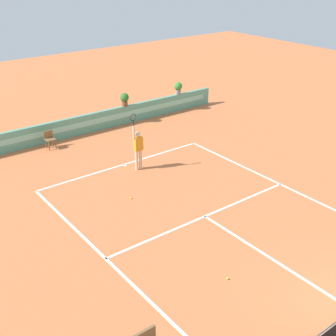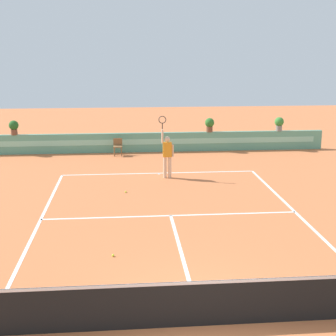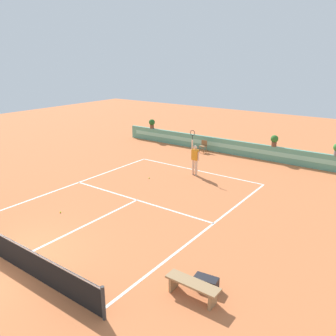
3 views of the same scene
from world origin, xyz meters
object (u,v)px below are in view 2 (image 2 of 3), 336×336
Objects in this scene: tennis_ball_near_baseline at (113,255)px; potted_plant_right at (210,124)px; tennis_ball_mid_court at (126,192)px; tennis_player at (167,153)px; potted_plant_far_right at (279,123)px; ball_kid_chair at (118,146)px; potted_plant_far_left at (14,127)px.

potted_plant_right reaches higher than tennis_ball_near_baseline.
tennis_ball_near_baseline is 1.00× the size of tennis_ball_mid_court.
tennis_player is 38.01× the size of tennis_ball_mid_court.
potted_plant_right is at bearing 63.17° from tennis_player.
tennis_ball_near_baseline and tennis_ball_mid_court have the same top height.
potted_plant_right is at bearing 180.00° from potted_plant_far_right.
ball_kid_chair reaches higher than tennis_ball_mid_court.
ball_kid_chair is 0.33× the size of tennis_player.
tennis_player is (2.08, -4.55, 0.57)m from ball_kid_chair.
tennis_player is 8.29m from potted_plant_far_right.
potted_plant_far_right is at bearing 0.00° from potted_plant_far_left.
potted_plant_right is at bearing 8.75° from ball_kid_chair.
potted_plant_far_right is (8.10, 7.30, 1.38)m from tennis_ball_mid_court.
potted_plant_far_right reaches higher than ball_kid_chair.
tennis_ball_near_baseline is at bearing -68.23° from potted_plant_far_left.
potted_plant_far_left is at bearing 143.97° from tennis_player.
tennis_player reaches higher than potted_plant_far_left.
potted_plant_right is at bearing 58.92° from tennis_ball_mid_court.
tennis_ball_near_baseline is 14.06m from potted_plant_far_left.
potted_plant_far_left is (-5.18, 0.73, 0.93)m from ball_kid_chair.
ball_kid_chair is 1.17× the size of potted_plant_far_left.
tennis_ball_near_baseline is 0.09× the size of potted_plant_far_right.
potted_plant_right is (2.67, 5.29, 0.36)m from tennis_player.
tennis_player is 2.84m from tennis_ball_mid_court.
tennis_ball_mid_court is at bearing -130.61° from tennis_player.
ball_kid_chair is at bearing 93.13° from tennis_ball_mid_court.
tennis_player is 3.57× the size of potted_plant_far_left.
tennis_player reaches higher than tennis_ball_mid_court.
ball_kid_chair is at bearing 90.04° from tennis_ball_near_baseline.
potted_plant_far_left is (-7.27, 5.29, 0.36)m from tennis_player.
tennis_ball_near_baseline is 13.91m from potted_plant_right.
potted_plant_far_left is 9.94m from potted_plant_right.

